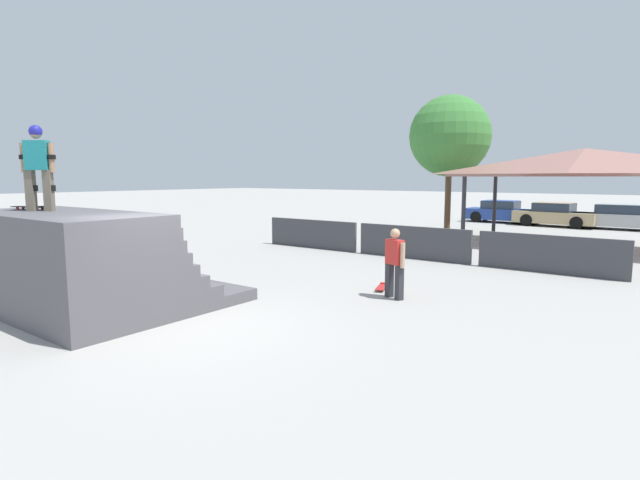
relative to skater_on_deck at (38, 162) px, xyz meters
name	(u,v)px	position (x,y,z in m)	size (l,w,h in m)	color
ground_plane	(175,326)	(3.15, 0.75, -2.92)	(160.00, 160.00, 0.00)	#A3A09B
quarter_pipe_ramp	(81,266)	(0.70, 0.38, -2.06)	(4.54, 4.04, 1.95)	#565459
skater_on_deck	(38,162)	(0.00, 0.00, 0.00)	(0.66, 0.56, 1.68)	#6B6051
skateboard_on_deck	(31,207)	(-0.61, 0.08, -0.91)	(0.86, 0.47, 0.09)	red
bystander_walking	(395,260)	(5.30, 4.88, -2.07)	(0.61, 0.34, 1.53)	#2D2D33
skateboard_on_ground	(382,287)	(4.63, 5.52, -2.86)	(0.45, 0.80, 0.09)	green
barrier_fence	(413,243)	(3.20, 9.97, -2.40)	(12.13, 0.12, 1.05)	#3D3D42
pavilion_shelter	(584,163)	(7.09, 15.77, 0.22)	(8.80, 4.33, 3.66)	#2D2D33
tree_beside_pavilion	(450,136)	(1.18, 17.63, 1.56)	(3.70, 3.70, 6.34)	brown
parked_car_blue	(502,212)	(1.50, 24.84, -2.32)	(4.10, 1.80, 1.27)	navy
parked_car_tan	(555,215)	(4.50, 24.20, -2.32)	(4.21, 2.03, 1.27)	tan
parked_car_silver	(621,218)	(7.50, 24.47, -2.32)	(4.42, 1.74, 1.27)	#A8AAAF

